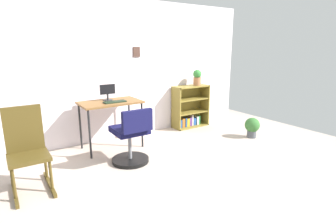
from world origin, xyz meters
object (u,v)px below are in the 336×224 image
object	(u,v)px
bookshelf_low	(189,108)
rocking_chair	(27,149)
desk	(110,106)
potted_plant_on_shelf	(197,77)
monitor	(108,92)
potted_plant_floor	(252,126)
office_chair	(131,139)
keyboard	(115,102)

from	to	relation	value
bookshelf_low	rocking_chair	bearing A→B (deg)	-162.91
desk	potted_plant_on_shelf	bearing A→B (deg)	6.27
monitor	bookshelf_low	world-z (taller)	monitor
potted_plant_on_shelf	potted_plant_floor	world-z (taller)	potted_plant_on_shelf
potted_plant_on_shelf	potted_plant_floor	size ratio (longest dim) A/B	0.86
rocking_chair	potted_plant_floor	bearing A→B (deg)	-3.98
desk	office_chair	world-z (taller)	office_chair
keyboard	potted_plant_floor	distance (m)	2.45
potted_plant_on_shelf	rocking_chair	bearing A→B (deg)	-164.56
keyboard	potted_plant_on_shelf	world-z (taller)	potted_plant_on_shelf
office_chair	rocking_chair	world-z (taller)	rocking_chair
potted_plant_floor	keyboard	bearing A→B (deg)	160.11
rocking_chair	potted_plant_floor	world-z (taller)	rocking_chair
monitor	bookshelf_low	size ratio (longest dim) A/B	0.31
monitor	potted_plant_floor	size ratio (longest dim) A/B	0.71
monitor	potted_plant_on_shelf	distance (m)	1.92
monitor	bookshelf_low	bearing A→B (deg)	5.56
monitor	potted_plant_floor	distance (m)	2.58
bookshelf_low	potted_plant_floor	world-z (taller)	bookshelf_low
potted_plant_on_shelf	desk	bearing A→B (deg)	-173.73
potted_plant_on_shelf	keyboard	bearing A→B (deg)	-170.53
desk	potted_plant_on_shelf	xyz separation A→B (m)	(1.91, 0.21, 0.31)
monitor	office_chair	bearing A→B (deg)	-90.04
rocking_chair	monitor	bearing A→B (deg)	31.02
potted_plant_on_shelf	office_chair	bearing A→B (deg)	-154.23
bookshelf_low	monitor	bearing A→B (deg)	-174.44
keyboard	bookshelf_low	bearing A→B (deg)	12.00
monitor	potted_plant_on_shelf	xyz separation A→B (m)	(1.91, 0.12, 0.11)
keyboard	potted_plant_floor	xyz separation A→B (m)	(2.24, -0.81, -0.56)
keyboard	potted_plant_floor	bearing A→B (deg)	-19.89
keyboard	rocking_chair	size ratio (longest dim) A/B	0.36
potted_plant_floor	bookshelf_low	bearing A→B (deg)	113.16
potted_plant_on_shelf	potted_plant_floor	xyz separation A→B (m)	(0.36, -1.12, -0.79)
office_chair	desk	bearing A→B (deg)	90.07
office_chair	bookshelf_low	bearing A→B (deg)	28.96
desk	keyboard	size ratio (longest dim) A/B	2.73
potted_plant_on_shelf	potted_plant_floor	bearing A→B (deg)	-72.22
rocking_chair	desk	bearing A→B (deg)	27.83
monitor	potted_plant_floor	bearing A→B (deg)	-23.90
office_chair	potted_plant_on_shelf	size ratio (longest dim) A/B	2.60
monitor	rocking_chair	bearing A→B (deg)	-148.98
rocking_chair	keyboard	bearing A→B (deg)	23.48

